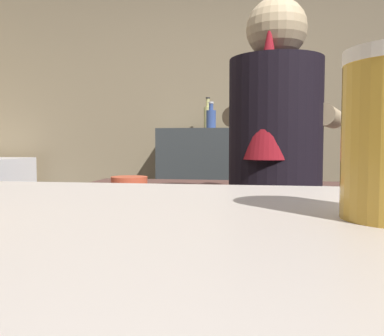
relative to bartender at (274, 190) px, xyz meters
The scene contains 8 objects.
wall_back 2.04m from the bartender, 96.84° to the left, with size 5.20×0.10×2.70m, color #927F60.
prep_counter 0.68m from the bartender, 76.27° to the left, with size 2.10×0.60×0.93m, color brown.
back_shelf 1.78m from the bartender, 101.92° to the left, with size 0.94×0.36×1.25m, color #363C3D.
bartender is the anchor object (origin of this frame).
mixing_bowl 0.75m from the bartender, 152.93° to the left, with size 0.17×0.17×0.05m, color #C64E31.
chefs_knife 0.49m from the bartender, 55.23° to the left, with size 0.24×0.03×0.01m, color silver.
bottle_olive_oil 1.71m from the bartender, 104.22° to the left, with size 0.08×0.08×0.20m.
bottle_hot_sauce 1.87m from the bartender, 104.37° to the left, with size 0.06×0.06×0.25m.
Camera 1 is at (0.17, -1.32, 1.14)m, focal length 38.25 mm.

